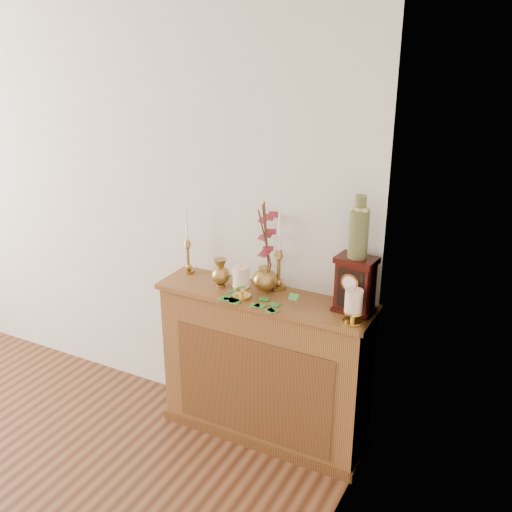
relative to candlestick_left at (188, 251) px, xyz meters
The scene contains 10 objects.
console_shelf 0.83m from the candlestick_left, ahead, with size 1.24×0.34×0.93m.
candlestick_left is the anchor object (origin of this frame).
candlestick_center 0.58m from the candlestick_left, ahead, with size 0.08×0.08×0.48m.
bud_vase 0.29m from the candlestick_left, 17.63° to the right, with size 0.10×0.10×0.17m.
ginger_jar 0.52m from the candlestick_left, ahead, with size 0.22×0.23×0.53m.
pillar_candle_left 0.48m from the candlestick_left, 20.09° to the right, with size 0.10×0.10×0.20m.
pillar_candle_right 1.09m from the candlestick_left, ahead, with size 0.10×0.10×0.19m.
ivy_garland 0.60m from the candlestick_left, 15.12° to the right, with size 0.53×0.20×0.09m.
mantel_clock 1.04m from the candlestick_left, ahead, with size 0.22×0.16×0.30m.
ceramic_vase 1.08m from the candlestick_left, ahead, with size 0.10×0.10×0.32m.
Camera 1 is at (2.74, -0.56, 2.33)m, focal length 42.00 mm.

